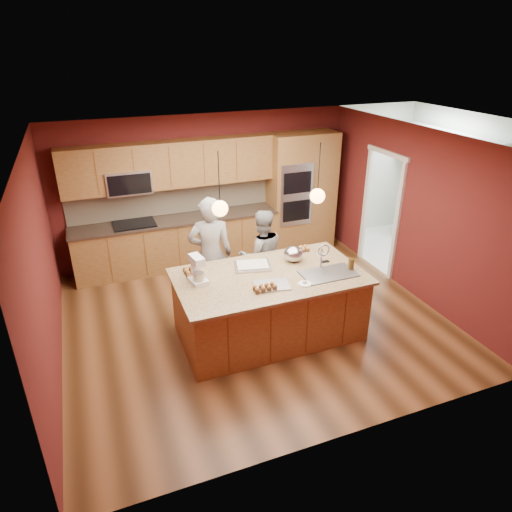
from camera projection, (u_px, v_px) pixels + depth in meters
name	position (u px, v px, depth m)	size (l,w,h in m)	color
floor	(254.00, 318.00, 7.00)	(5.50, 5.50, 0.00)	#442713
ceiling	(253.00, 140.00, 5.83)	(5.50, 5.50, 0.00)	white
wall_back	(206.00, 188.00, 8.52)	(5.50, 5.50, 0.00)	#561817
wall_front	(348.00, 334.00, 4.31)	(5.50, 5.50, 0.00)	#561817
wall_left	(42.00, 269.00, 5.52)	(5.00, 5.00, 0.00)	#561817
wall_right	(413.00, 213.00, 7.32)	(5.00, 5.00, 0.00)	#561817
cabinet_run	(174.00, 215.00, 8.24)	(3.74, 0.64, 2.30)	brown
oven_column	(301.00, 192.00, 8.95)	(1.30, 0.62, 2.30)	brown
doorway_trim	(380.00, 214.00, 8.11)	(0.08, 1.11, 2.20)	silver
laundry_room	(446.00, 152.00, 8.59)	(2.60, 2.70, 2.70)	beige
pendant_left	(220.00, 208.00, 5.56)	(0.20, 0.20, 0.80)	black
pendant_right	(317.00, 196.00, 6.00)	(0.20, 0.20, 0.80)	black
island	(270.00, 304.00, 6.44)	(2.58, 1.44, 1.33)	brown
person_left	(211.00, 255.00, 6.88)	(0.67, 0.44, 1.84)	black
person_right	(261.00, 256.00, 7.22)	(0.74, 0.58, 1.53)	gray
stand_mixer	(197.00, 271.00, 5.98)	(0.24, 0.31, 0.38)	white
sheet_cake	(253.00, 266.00, 6.45)	(0.57, 0.47, 0.05)	silver
cooling_rack	(272.00, 285.00, 5.97)	(0.45, 0.32, 0.02)	#AEAFB5
mixing_bowl	(293.00, 254.00, 6.59)	(0.28, 0.28, 0.24)	#B5B8BD
plate	(305.00, 284.00, 6.00)	(0.18, 0.18, 0.01)	white
tumbler	(351.00, 264.00, 6.37)	(0.08, 0.08, 0.16)	#3C290D
phone	(325.00, 261.00, 6.61)	(0.12, 0.07, 0.01)	black
cupcakes_left	(193.00, 272.00, 6.25)	(0.25, 0.34, 0.08)	#B47639
cupcakes_rack	(265.00, 287.00, 5.83)	(0.31, 0.16, 0.07)	#B47639
cupcakes_right	(302.00, 249.00, 6.93)	(0.24, 0.16, 0.07)	#B47639
washer	(438.00, 230.00, 8.87)	(0.63, 0.65, 1.01)	white
dryer	(416.00, 218.00, 9.40)	(0.65, 0.67, 1.04)	white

